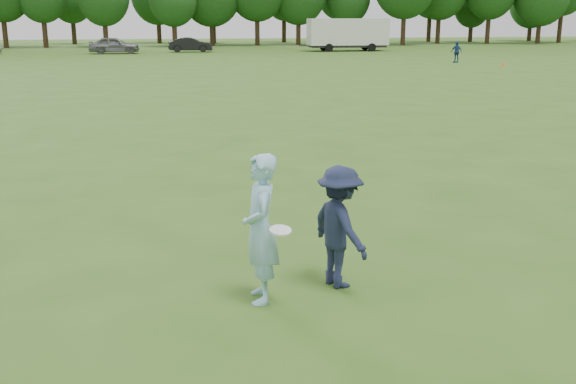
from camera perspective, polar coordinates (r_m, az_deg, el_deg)
The scene contains 9 objects.
ground at distance 8.65m, azimuth 6.35°, elevation -9.38°, with size 200.00×200.00×0.00m, color #305718.
thrower at distance 8.39m, azimuth -2.35°, elevation -3.14°, with size 0.69×0.45×1.90m, color #8FC3DD.
defender at distance 8.91m, azimuth 4.40°, elevation -2.95°, with size 1.06×0.61×1.64m, color #1B223C.
player_far_b at distance 54.21m, azimuth 14.06°, elevation 11.43°, with size 0.93×0.39×1.58m, color navy.
car_e at distance 66.87m, azimuth -14.50°, elevation 11.95°, with size 1.87×4.65×1.58m, color slate.
car_f at distance 68.36m, azimuth -8.24°, elevation 12.23°, with size 1.49×4.26×1.41m, color black.
field_cone at distance 51.66m, azimuth 17.73°, elevation 10.32°, with size 0.28×0.28×0.30m, color #DA520B.
disc_in_play at distance 8.10m, azimuth -0.65°, elevation -3.27°, with size 0.32×0.31×0.09m.
cargo_trailer at distance 70.00m, azimuth 5.07°, elevation 13.26°, with size 9.00×2.75×3.20m.
Camera 1 is at (-2.27, -7.57, 3.52)m, focal length 42.00 mm.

